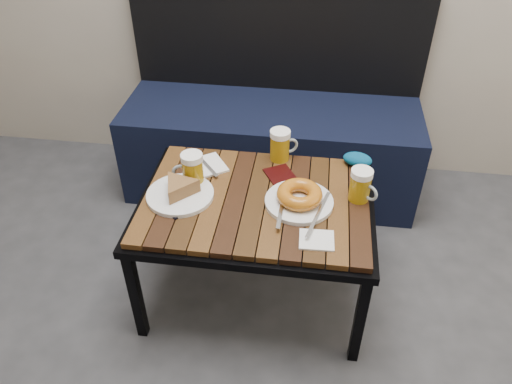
# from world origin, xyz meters

# --- Properties ---
(bench) EXTENTS (1.40, 0.50, 0.95)m
(bench) POSITION_xyz_m (-0.05, 1.76, 0.27)
(bench) COLOR black
(bench) RESTS_ON ground
(cafe_table) EXTENTS (0.84, 0.62, 0.47)m
(cafe_table) POSITION_xyz_m (-0.03, 1.04, 0.43)
(cafe_table) COLOR black
(cafe_table) RESTS_ON ground
(beer_mug_left) EXTENTS (0.12, 0.09, 0.13)m
(beer_mug_left) POSITION_xyz_m (-0.27, 1.09, 0.54)
(beer_mug_left) COLOR #A3790D
(beer_mug_left) RESTS_ON cafe_table
(beer_mug_centre) EXTENTS (0.12, 0.10, 0.13)m
(beer_mug_centre) POSITION_xyz_m (0.03, 1.30, 0.54)
(beer_mug_centre) COLOR #A3790D
(beer_mug_centre) RESTS_ON cafe_table
(beer_mug_right) EXTENTS (0.11, 0.10, 0.12)m
(beer_mug_right) POSITION_xyz_m (0.33, 1.08, 0.53)
(beer_mug_right) COLOR #A3790D
(beer_mug_right) RESTS_ON cafe_table
(plate_pie) EXTENTS (0.24, 0.24, 0.07)m
(plate_pie) POSITION_xyz_m (-0.30, 1.01, 0.50)
(plate_pie) COLOR white
(plate_pie) RESTS_ON cafe_table
(plate_bagel) EXTENTS (0.24, 0.31, 0.07)m
(plate_bagel) POSITION_xyz_m (0.12, 1.03, 0.50)
(plate_bagel) COLOR white
(plate_bagel) RESTS_ON cafe_table
(napkin_left) EXTENTS (0.19, 0.19, 0.01)m
(napkin_left) POSITION_xyz_m (-0.25, 1.20, 0.48)
(napkin_left) COLOR white
(napkin_left) RESTS_ON cafe_table
(napkin_right) EXTENTS (0.12, 0.10, 0.01)m
(napkin_right) POSITION_xyz_m (0.19, 0.85, 0.48)
(napkin_right) COLOR white
(napkin_right) RESTS_ON cafe_table
(passport_navy) EXTENTS (0.14, 0.15, 0.01)m
(passport_navy) POSITION_xyz_m (-0.29, 0.96, 0.47)
(passport_navy) COLOR black
(passport_navy) RESTS_ON cafe_table
(passport_burgundy) EXTENTS (0.15, 0.17, 0.01)m
(passport_burgundy) POSITION_xyz_m (0.05, 1.18, 0.48)
(passport_burgundy) COLOR black
(passport_burgundy) RESTS_ON cafe_table
(knit_pouch) EXTENTS (0.13, 0.10, 0.05)m
(knit_pouch) POSITION_xyz_m (0.33, 1.30, 0.50)
(knit_pouch) COLOR navy
(knit_pouch) RESTS_ON cafe_table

